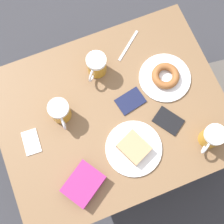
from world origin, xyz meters
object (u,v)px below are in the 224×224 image
at_px(beer_mug_left, 96,65).
at_px(passport_near_edge, 130,101).
at_px(plate_with_cake, 134,148).
at_px(napkin_folded, 31,142).
at_px(beer_mug_center, 60,112).
at_px(beer_mug_right, 212,137).
at_px(passport_far_edge, 168,121).
at_px(plate_with_donut, 165,77).
at_px(blue_pouch, 83,184).
at_px(fork, 128,46).

bearing_deg(beer_mug_left, passport_near_edge, 23.75).
height_order(plate_with_cake, napkin_folded, plate_with_cake).
bearing_deg(beer_mug_left, beer_mug_center, -57.06).
relative_size(plate_with_cake, napkin_folded, 2.20).
xyz_separation_m(beer_mug_right, napkin_folded, (-0.28, -0.74, -0.06)).
xyz_separation_m(passport_near_edge, passport_far_edge, (0.15, 0.12, 0.00)).
xyz_separation_m(beer_mug_right, passport_near_edge, (-0.30, -0.25, -0.05)).
relative_size(plate_with_donut, napkin_folded, 2.14).
relative_size(beer_mug_right, napkin_folded, 1.06).
xyz_separation_m(beer_mug_left, napkin_folded, (0.22, -0.40, -0.06)).
bearing_deg(passport_far_edge, plate_with_cake, -73.42).
bearing_deg(beer_mug_left, beer_mug_right, 34.49).
bearing_deg(blue_pouch, beer_mug_left, 152.99).
xyz_separation_m(plate_with_donut, beer_mug_right, (0.34, 0.06, 0.04)).
bearing_deg(blue_pouch, napkin_folded, -149.26).
distance_m(passport_near_edge, blue_pouch, 0.43).
bearing_deg(passport_far_edge, beer_mug_right, 41.91).
bearing_deg(passport_far_edge, beer_mug_left, -148.97).
distance_m(fork, passport_near_edge, 0.29).
xyz_separation_m(plate_with_cake, beer_mug_right, (0.09, 0.33, 0.04)).
bearing_deg(passport_near_edge, napkin_folded, -88.38).
xyz_separation_m(beer_mug_left, fork, (-0.06, 0.19, -0.06)).
distance_m(beer_mug_right, blue_pouch, 0.59).
xyz_separation_m(beer_mug_left, passport_near_edge, (0.20, 0.09, -0.05)).
bearing_deg(fork, passport_far_edge, 3.31).
distance_m(beer_mug_right, napkin_folded, 0.80).
bearing_deg(beer_mug_left, napkin_folded, -61.49).
bearing_deg(beer_mug_right, plate_with_cake, -104.75).
relative_size(beer_mug_center, passport_near_edge, 0.95).
bearing_deg(passport_near_edge, beer_mug_right, 40.56).
height_order(plate_with_cake, beer_mug_right, beer_mug_right).
bearing_deg(beer_mug_left, plate_with_donut, 61.24).
relative_size(napkin_folded, fork, 0.76).
height_order(beer_mug_left, beer_mug_right, same).
xyz_separation_m(plate_with_cake, beer_mug_left, (-0.41, -0.02, 0.04)).
xyz_separation_m(fork, blue_pouch, (0.54, -0.43, 0.02)).
xyz_separation_m(plate_with_cake, fork, (-0.48, 0.17, -0.01)).
bearing_deg(passport_far_edge, fork, -176.69).
height_order(fork, blue_pouch, blue_pouch).
bearing_deg(plate_with_donut, plate_with_cake, -46.20).
distance_m(plate_with_donut, beer_mug_center, 0.52).
bearing_deg(fork, napkin_folded, -64.42).
bearing_deg(passport_near_edge, plate_with_cake, -18.89).
height_order(beer_mug_right, fork, beer_mug_right).
height_order(beer_mug_left, blue_pouch, beer_mug_left).
bearing_deg(beer_mug_left, fork, 108.94).
xyz_separation_m(plate_with_cake, beer_mug_center, (-0.27, -0.25, 0.04)).
distance_m(plate_with_donut, passport_far_edge, 0.21).
relative_size(napkin_folded, blue_pouch, 0.56).
relative_size(beer_mug_left, passport_far_edge, 0.75).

